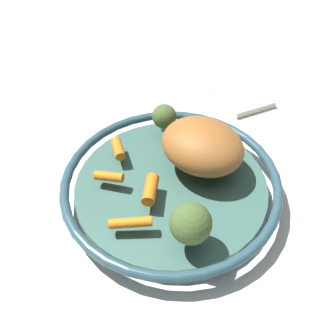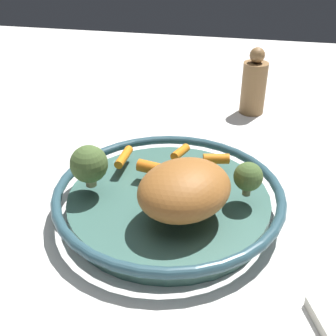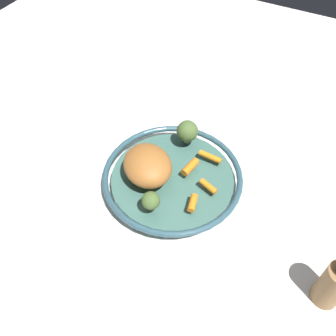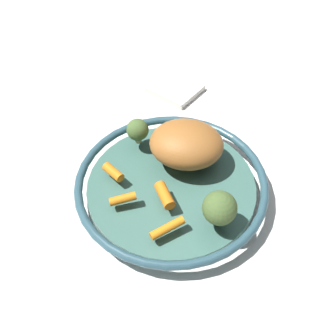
# 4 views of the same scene
# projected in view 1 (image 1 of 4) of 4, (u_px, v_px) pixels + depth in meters

# --- Properties ---
(ground_plane) EXTENTS (2.10, 2.10, 0.00)m
(ground_plane) POSITION_uv_depth(u_px,v_px,m) (171.00, 196.00, 0.61)
(ground_plane) COLOR silver
(serving_bowl) EXTENTS (0.34, 0.34, 0.04)m
(serving_bowl) POSITION_uv_depth(u_px,v_px,m) (171.00, 186.00, 0.60)
(serving_bowl) COLOR #3D665B
(serving_bowl) RESTS_ON ground_plane
(roast_chicken_piece) EXTENTS (0.17, 0.17, 0.07)m
(roast_chicken_piece) POSITION_uv_depth(u_px,v_px,m) (202.00, 146.00, 0.58)
(roast_chicken_piece) COLOR #9F602B
(roast_chicken_piece) RESTS_ON serving_bowl
(baby_carrot_back) EXTENTS (0.03, 0.05, 0.02)m
(baby_carrot_back) POSITION_uv_depth(u_px,v_px,m) (109.00, 177.00, 0.57)
(baby_carrot_back) COLOR orange
(baby_carrot_back) RESTS_ON serving_bowl
(baby_carrot_center) EXTENTS (0.05, 0.03, 0.02)m
(baby_carrot_center) POSITION_uv_depth(u_px,v_px,m) (151.00, 189.00, 0.55)
(baby_carrot_center) COLOR orange
(baby_carrot_center) RESTS_ON serving_bowl
(baby_carrot_near_rim) EXTENTS (0.01, 0.06, 0.02)m
(baby_carrot_near_rim) POSITION_uv_depth(u_px,v_px,m) (131.00, 223.00, 0.51)
(baby_carrot_near_rim) COLOR orange
(baby_carrot_near_rim) RESTS_ON serving_bowl
(baby_carrot_left) EXTENTS (0.04, 0.03, 0.02)m
(baby_carrot_left) POSITION_uv_depth(u_px,v_px,m) (118.00, 149.00, 0.62)
(baby_carrot_left) COLOR orange
(baby_carrot_left) RESTS_ON serving_bowl
(broccoli_floret_edge) EXTENTS (0.06, 0.06, 0.06)m
(broccoli_floret_edge) POSITION_uv_depth(u_px,v_px,m) (191.00, 224.00, 0.48)
(broccoli_floret_edge) COLOR tan
(broccoli_floret_edge) RESTS_ON serving_bowl
(broccoli_floret_small) EXTENTS (0.04, 0.04, 0.05)m
(broccoli_floret_small) POSITION_uv_depth(u_px,v_px,m) (164.00, 117.00, 0.64)
(broccoli_floret_small) COLOR tan
(broccoli_floret_small) RESTS_ON serving_bowl
(dish_towel) EXTENTS (0.13, 0.13, 0.01)m
(dish_towel) POSITION_uv_depth(u_px,v_px,m) (243.00, 97.00, 0.79)
(dish_towel) COLOR silver
(dish_towel) RESTS_ON ground_plane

